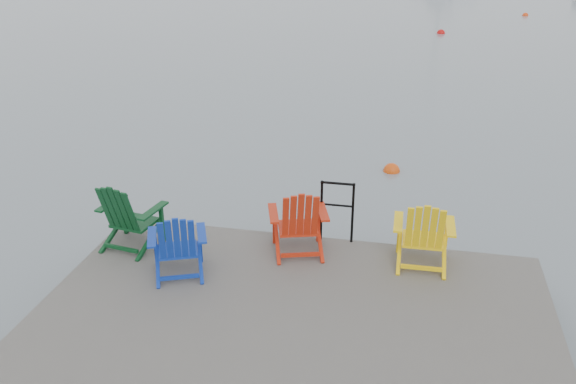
% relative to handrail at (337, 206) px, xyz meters
% --- Properties ---
extents(ground, '(400.00, 400.00, 0.00)m').
position_rel_handrail_xyz_m(ground, '(-0.25, -2.45, -1.04)').
color(ground, slate).
rests_on(ground, ground).
extents(dock, '(6.00, 5.00, 1.40)m').
position_rel_handrail_xyz_m(dock, '(-0.25, -2.45, -0.69)').
color(dock, '#282624').
rests_on(dock, ground).
extents(handrail, '(0.48, 0.04, 0.90)m').
position_rel_handrail_xyz_m(handrail, '(0.00, 0.00, 0.00)').
color(handrail, black).
rests_on(handrail, dock).
extents(chair_green, '(0.89, 0.84, 1.00)m').
position_rel_handrail_xyz_m(chair_green, '(-2.77, -0.79, -0.04)').
color(chair_green, '#0A3918').
rests_on(chair_green, dock).
extents(chair_blue, '(0.89, 0.85, 0.92)m').
position_rel_handrail_xyz_m(chair_blue, '(-1.84, -1.35, -0.08)').
color(chair_blue, '#0F2F9B').
rests_on(chair_blue, dock).
extents(chair_red, '(0.93, 0.88, 0.99)m').
position_rel_handrail_xyz_m(chair_red, '(-0.45, -0.47, -0.04)').
color(chair_red, red).
rests_on(chair_red, dock).
extents(chair_yellow, '(0.79, 0.73, 0.98)m').
position_rel_handrail_xyz_m(chair_yellow, '(1.19, -0.48, -0.05)').
color(chair_yellow, yellow).
rests_on(chair_yellow, dock).
extents(buoy_a, '(0.34, 0.34, 0.34)m').
position_rel_handrail_xyz_m(buoy_a, '(0.61, 4.10, -1.04)').
color(buoy_a, '#D9460C').
rests_on(buoy_a, ground).
extents(buoy_b, '(0.37, 0.37, 0.37)m').
position_rel_handrail_xyz_m(buoy_b, '(1.94, 21.78, -1.04)').
color(buoy_b, red).
rests_on(buoy_b, ground).
extents(buoy_d, '(0.32, 0.32, 0.32)m').
position_rel_handrail_xyz_m(buoy_d, '(6.60, 28.80, -1.04)').
color(buoy_d, '#EF3D0E').
rests_on(buoy_d, ground).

